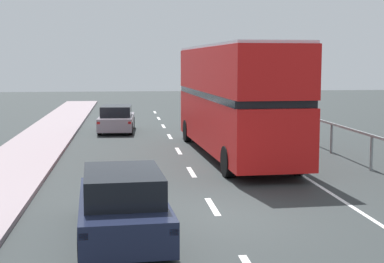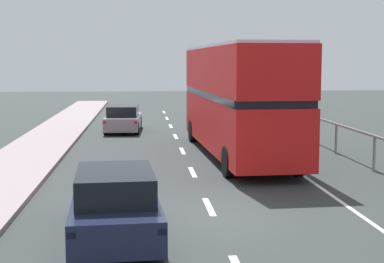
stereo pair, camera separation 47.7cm
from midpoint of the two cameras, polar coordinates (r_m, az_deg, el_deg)
The scene contains 6 objects.
ground_plane at distance 13.95m, azimuth 3.12°, elevation -8.54°, with size 74.47×120.00×0.10m, color #2B3131.
lane_paint_markings at distance 22.65m, azimuth 5.79°, elevation -2.46°, with size 3.66×46.00×0.01m.
bridge_side_railing at distance 23.85m, azimuth 14.56°, elevation 0.23°, with size 0.10×42.00×1.23m.
double_decker_bus_red at distance 22.53m, azimuth 5.07°, elevation 3.38°, with size 3.04×11.54×4.29m.
hatchback_car_near at distance 12.27m, azimuth -6.44°, elevation -7.15°, with size 2.01×4.44×1.44m.
sedan_car_ahead at distance 30.75m, azimuth -6.32°, elevation 1.23°, with size 1.94×4.27×1.39m.
Camera 2 is at (-1.70, -13.34, 3.65)m, focal length 54.26 mm.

